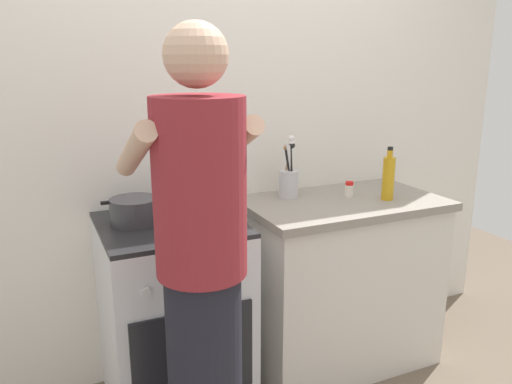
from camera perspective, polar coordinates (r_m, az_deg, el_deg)
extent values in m
cube|color=silver|center=(2.67, -0.43, 7.44)|extent=(3.20, 0.10, 2.50)
cube|color=silver|center=(2.76, 9.38, -10.26)|extent=(0.96, 0.56, 0.86)
cube|color=gray|center=(2.61, 9.79, -1.25)|extent=(1.00, 0.60, 0.04)
cube|color=silver|center=(2.42, -9.22, -13.77)|extent=(0.60, 0.60, 0.88)
cube|color=#232326|center=(2.24, -9.69, -3.61)|extent=(0.60, 0.60, 0.02)
cube|color=black|center=(2.18, -6.95, -17.83)|extent=(0.51, 0.01, 0.40)
cylinder|color=silver|center=(1.98, -12.25, -10.99)|extent=(0.04, 0.01, 0.04)
cylinder|color=silver|center=(2.02, -7.18, -10.23)|extent=(0.04, 0.01, 0.04)
cylinder|color=silver|center=(2.07, -2.36, -9.43)|extent=(0.04, 0.01, 0.04)
cylinder|color=#38383D|center=(2.24, -13.51, -2.09)|extent=(0.21, 0.21, 0.11)
cube|color=black|center=(2.21, -16.61, -1.18)|extent=(0.04, 0.02, 0.01)
cube|color=black|center=(2.25, -10.62, -0.52)|extent=(0.04, 0.02, 0.01)
cylinder|color=#B7B7BC|center=(2.24, -6.10, -2.15)|extent=(0.28, 0.28, 0.08)
torus|color=#B7B7BC|center=(2.23, -6.12, -1.25)|extent=(0.29, 0.29, 0.01)
cylinder|color=silver|center=(2.60, 3.66, 0.92)|extent=(0.10, 0.10, 0.14)
cylinder|color=black|center=(2.58, 3.71, 2.36)|extent=(0.05, 0.02, 0.22)
sphere|color=black|center=(2.56, 3.76, 5.04)|extent=(0.03, 0.03, 0.03)
cylinder|color=#9E7547|center=(2.59, 3.41, 2.40)|extent=(0.06, 0.03, 0.22)
sphere|color=#9E7547|center=(2.57, 3.45, 5.00)|extent=(0.03, 0.03, 0.03)
cylinder|color=black|center=(2.57, 4.01, 2.39)|extent=(0.03, 0.02, 0.24)
sphere|color=black|center=(2.54, 4.06, 5.25)|extent=(0.03, 0.03, 0.03)
cylinder|color=silver|center=(2.57, 3.93, 2.70)|extent=(0.07, 0.03, 0.28)
sphere|color=silver|center=(2.54, 3.99, 6.02)|extent=(0.03, 0.03, 0.03)
cylinder|color=silver|center=(2.58, 3.65, 2.47)|extent=(0.02, 0.05, 0.24)
sphere|color=silver|center=(2.55, 3.70, 5.32)|extent=(0.03, 0.03, 0.03)
cylinder|color=white|center=(2.57, 3.96, 2.53)|extent=(0.05, 0.02, 0.26)
sphere|color=white|center=(2.54, 4.01, 5.59)|extent=(0.03, 0.03, 0.03)
cylinder|color=silver|center=(2.65, 10.43, 0.13)|extent=(0.04, 0.04, 0.06)
cylinder|color=red|center=(2.64, 10.46, 0.96)|extent=(0.04, 0.04, 0.02)
cylinder|color=gold|center=(2.62, 14.65, 1.47)|extent=(0.06, 0.06, 0.22)
cylinder|color=gold|center=(2.60, 14.83, 4.19)|extent=(0.03, 0.03, 0.04)
cylinder|color=black|center=(2.59, 14.87, 4.75)|extent=(0.03, 0.03, 0.02)
cylinder|color=maroon|center=(1.62, -6.34, 0.43)|extent=(0.30, 0.30, 0.58)
sphere|color=#D3AA8C|center=(1.57, -6.78, 15.08)|extent=(0.20, 0.20, 0.20)
cylinder|color=#D3AA8C|center=(1.69, -13.45, 4.52)|extent=(0.07, 0.41, 0.24)
cylinder|color=#D3AA8C|center=(1.78, -2.64, 5.43)|extent=(0.07, 0.41, 0.24)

